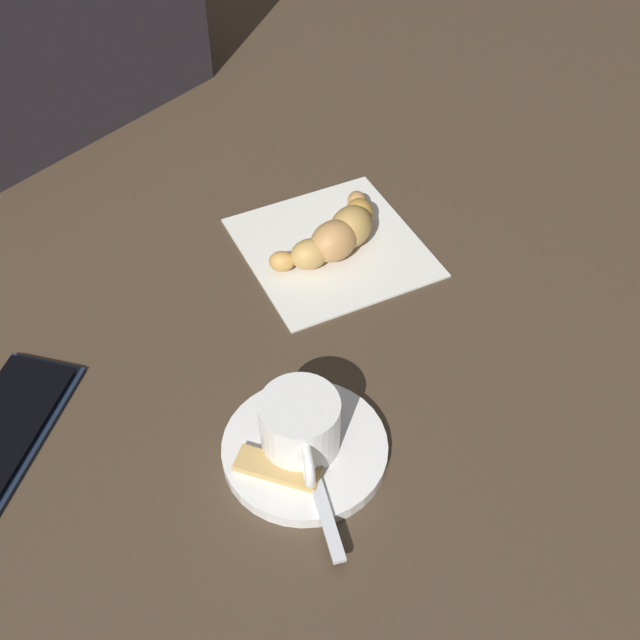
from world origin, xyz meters
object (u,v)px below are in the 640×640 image
sugar_packet (278,468)px  napkin (332,246)px  teaspoon (304,442)px  cell_phone (3,431)px  saucer (305,449)px  croissant (338,233)px  espresso_cup (300,425)px  laptop_bag (43,21)px

sugar_packet → napkin: sugar_packet is taller
teaspoon → cell_phone: size_ratio=0.92×
teaspoon → sugar_packet: 0.03m
saucer → croissant: (-0.21, 0.06, 0.01)m
espresso_cup → croissant: size_ratio=0.71×
teaspoon → cell_phone: teaspoon is taller
espresso_cup → laptop_bag: (-0.49, -0.19, 0.08)m
teaspoon → laptop_bag: 0.53m
espresso_cup → sugar_packet: 0.03m
sugar_packet → napkin: size_ratio=0.37×
teaspoon → laptop_bag: laptop_bag is taller
saucer → teaspoon: (-0.00, -0.00, 0.01)m
espresso_cup → cell_phone: size_ratio=0.51×
saucer → cell_phone: saucer is taller
saucer → napkin: saucer is taller
laptop_bag → napkin: bearing=93.4°
espresso_cup → napkin: size_ratio=0.48×
napkin → croissant: (0.00, 0.01, 0.02)m
napkin → laptop_bag: laptop_bag is taller
teaspoon → napkin: 0.23m
cell_phone → laptop_bag: laptop_bag is taller
teaspoon → croissant: croissant is taller
espresso_cup → sugar_packet: bearing=-44.2°
napkin → cell_phone: cell_phone is taller
saucer → teaspoon: size_ratio=0.84×
saucer → laptop_bag: 0.54m
espresso_cup → teaspoon: espresso_cup is taller
saucer → laptop_bag: bearing=-158.3°
napkin → croissant: bearing=51.4°
saucer → espresso_cup: bearing=-115.0°
espresso_cup → laptop_bag: size_ratio=0.24×
croissant → sugar_packet: bearing=-20.2°
saucer → cell_phone: 0.23m
espresso_cup → croissant: (-0.21, 0.07, -0.01)m
croissant → cell_phone: croissant is taller
cell_phone → teaspoon: bearing=76.3°
saucer → espresso_cup: size_ratio=1.53×
teaspoon → croissant: size_ratio=1.29×
napkin → cell_phone: 0.32m
saucer → napkin: (-0.22, 0.06, -0.00)m
napkin → laptop_bag: size_ratio=0.50×
espresso_cup → croissant: espresso_cup is taller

